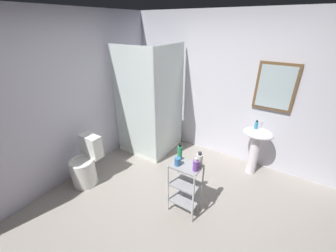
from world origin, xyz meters
The scene contains 13 objects.
ground_plane centered at (0.00, 0.00, -0.01)m, with size 4.20×4.20×0.02m, color gray.
wall_back centered at (0.01, 1.85, 1.25)m, with size 4.20×0.14×2.50m.
wall_left centered at (-1.85, 0.00, 1.25)m, with size 0.10×4.20×2.50m, color silver.
shower_stall centered at (-1.18, 1.19, 0.46)m, with size 0.92×0.92×2.00m.
pedestal_sink centered at (0.66, 1.52, 0.58)m, with size 0.46×0.37×0.81m.
sink_faucet centered at (0.66, 1.64, 0.86)m, with size 0.03×0.03×0.10m, color silver.
toilet centered at (-1.48, -0.13, 0.31)m, with size 0.37×0.49×0.76m.
storage_cart centered at (0.09, 0.20, 0.44)m, with size 0.38×0.28×0.74m.
hand_soap_bottle centered at (0.60, 1.53, 0.87)m, with size 0.05×0.05×0.14m.
conditioner_bottle_purple centered at (0.23, 0.18, 0.81)m, with size 0.07×0.07×0.17m.
lotion_bottle_white centered at (0.23, 0.28, 0.82)m, with size 0.08×0.08×0.19m.
body_wash_bottle_green centered at (-0.04, 0.27, 0.84)m, with size 0.06×0.06×0.22m.
rinse_cup centered at (0.00, 0.15, 0.79)m, with size 0.08×0.08×0.10m, color #3870B2.
Camera 1 is at (1.02, -1.65, 2.30)m, focal length 22.31 mm.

